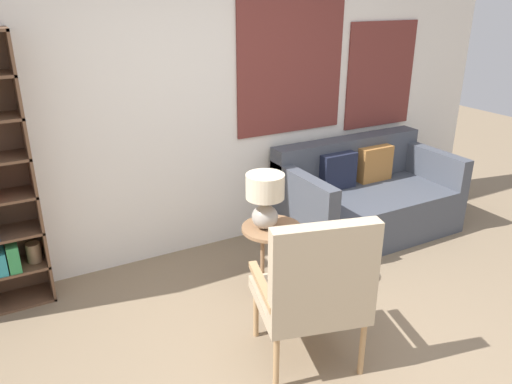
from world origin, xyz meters
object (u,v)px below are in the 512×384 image
at_px(side_table, 272,236).
at_px(table_lamp, 265,196).
at_px(armchair, 316,286).
at_px(couch, 364,199).

bearing_deg(side_table, table_lamp, 166.68).
height_order(side_table, table_lamp, table_lamp).
height_order(armchair, table_lamp, armchair).
bearing_deg(table_lamp, armchair, -99.38).
bearing_deg(armchair, couch, 41.54).
xyz_separation_m(side_table, table_lamp, (-0.05, 0.01, 0.33)).
distance_m(side_table, table_lamp, 0.33).
bearing_deg(side_table, armchair, -103.01).
xyz_separation_m(couch, side_table, (-1.34, -0.53, 0.17)).
bearing_deg(armchair, side_table, 76.99).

